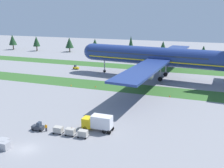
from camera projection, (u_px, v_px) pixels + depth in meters
name	position (u px, v px, depth m)	size (l,w,h in m)	color
ground_plane	(27.00, 149.00, 48.15)	(400.00, 400.00, 0.00)	gray
grass_strip_near	(108.00, 86.00, 89.59)	(320.00, 11.16, 0.01)	#336028
grass_strip_far	(133.00, 67.00, 120.76)	(320.00, 11.16, 0.01)	#336028
airliner	(158.00, 56.00, 98.04)	(65.84, 81.31, 24.37)	navy
baggage_tug	(38.00, 127.00, 55.76)	(2.64, 1.37, 1.97)	#2D333D
cargo_dolly_lead	(58.00, 129.00, 54.27)	(2.24, 1.56, 1.55)	#A3A3A8
cargo_dolly_second	(70.00, 131.00, 53.43)	(2.24, 1.56, 1.55)	#A3A3A8
cargo_dolly_third	(83.00, 133.00, 52.59)	(2.24, 1.56, 1.55)	#A3A3A8
catering_truck	(98.00, 122.00, 55.43)	(6.96, 2.30, 3.58)	yellow
pushback_tractor	(76.00, 67.00, 115.79)	(2.72, 1.56, 1.97)	yellow
ground_crew_marshaller	(72.00, 131.00, 53.69)	(0.36, 0.56, 1.74)	black
ground_crew_loader	(46.00, 127.00, 55.23)	(0.53, 0.36, 1.74)	black
uld_container_0	(3.00, 143.00, 49.07)	(2.00, 1.60, 1.55)	#A3A3A8
uld_container_2	(4.00, 145.00, 48.09)	(2.00, 1.60, 1.52)	#A3A3A8
taxiway_marker_0	(71.00, 85.00, 89.53)	(0.44, 0.44, 0.53)	orange
taxiway_marker_1	(96.00, 86.00, 88.03)	(0.44, 0.44, 0.55)	orange
taxiway_marker_2	(170.00, 96.00, 77.80)	(0.44, 0.44, 0.58)	orange
distant_tree_line	(145.00, 46.00, 147.01)	(194.57, 11.54, 11.92)	#4C3823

